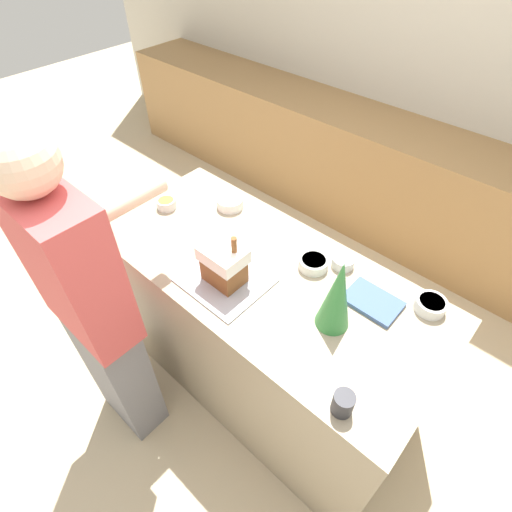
% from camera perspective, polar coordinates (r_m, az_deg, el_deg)
% --- Properties ---
extents(ground_plane, '(12.00, 12.00, 0.00)m').
position_cam_1_polar(ground_plane, '(2.59, 0.66, -16.38)').
color(ground_plane, '#C6B28E').
extents(wall_back, '(8.00, 0.05, 2.60)m').
position_cam_1_polar(wall_back, '(3.28, 28.02, 22.89)').
color(wall_back, beige).
rests_on(wall_back, ground_plane).
extents(back_cabinet_block, '(6.00, 0.60, 0.90)m').
position_cam_1_polar(back_cabinet_block, '(3.35, 21.22, 8.59)').
color(back_cabinet_block, '#9E7547').
rests_on(back_cabinet_block, ground_plane).
extents(kitchen_island, '(1.71, 0.77, 0.94)m').
position_cam_1_polar(kitchen_island, '(2.19, 0.76, -10.41)').
color(kitchen_island, gray).
rests_on(kitchen_island, ground_plane).
extents(baking_tray, '(0.36, 0.32, 0.01)m').
position_cam_1_polar(baking_tray, '(1.78, -4.46, -3.43)').
color(baking_tray, '#9E9EA8').
rests_on(baking_tray, kitchen_island).
extents(gingerbread_house, '(0.19, 0.15, 0.26)m').
position_cam_1_polar(gingerbread_house, '(1.71, -4.63, -1.12)').
color(gingerbread_house, brown).
rests_on(gingerbread_house, baking_tray).
extents(decorative_tree, '(0.14, 0.14, 0.35)m').
position_cam_1_polar(decorative_tree, '(1.53, 11.56, -5.45)').
color(decorative_tree, '#33843D').
rests_on(decorative_tree, kitchen_island).
extents(candy_bowl_center_rear, '(0.10, 0.10, 0.05)m').
position_cam_1_polar(candy_bowl_center_rear, '(2.20, -12.74, 7.32)').
color(candy_bowl_center_rear, silver).
rests_on(candy_bowl_center_rear, kitchen_island).
extents(candy_bowl_near_tray_right, '(0.13, 0.13, 0.05)m').
position_cam_1_polar(candy_bowl_near_tray_right, '(1.80, 23.68, -6.38)').
color(candy_bowl_near_tray_right, white).
rests_on(candy_bowl_near_tray_right, kitchen_island).
extents(candy_bowl_front_corner, '(0.13, 0.13, 0.05)m').
position_cam_1_polar(candy_bowl_front_corner, '(1.83, 8.21, -0.97)').
color(candy_bowl_front_corner, white).
rests_on(candy_bowl_front_corner, kitchen_island).
extents(candy_bowl_near_tray_left, '(0.14, 0.14, 0.05)m').
position_cam_1_polar(candy_bowl_near_tray_left, '(2.16, -3.73, 7.65)').
color(candy_bowl_near_tray_left, white).
rests_on(candy_bowl_near_tray_left, kitchen_island).
extents(candy_bowl_far_right, '(0.10, 0.10, 0.05)m').
position_cam_1_polar(candy_bowl_far_right, '(1.87, 12.33, -0.75)').
color(candy_bowl_far_right, silver).
rests_on(candy_bowl_far_right, kitchen_island).
extents(cookbook, '(0.23, 0.16, 0.02)m').
position_cam_1_polar(cookbook, '(1.76, 16.31, -6.25)').
color(cookbook, '#3F598C').
rests_on(cookbook, kitchen_island).
extents(mug, '(0.07, 0.07, 0.09)m').
position_cam_1_polar(mug, '(1.44, 12.32, -19.87)').
color(mug, '#2D2D33').
rests_on(mug, kitchen_island).
extents(person, '(0.46, 0.57, 1.75)m').
position_cam_1_polar(person, '(1.85, -22.21, -7.46)').
color(person, slate).
rests_on(person, ground_plane).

